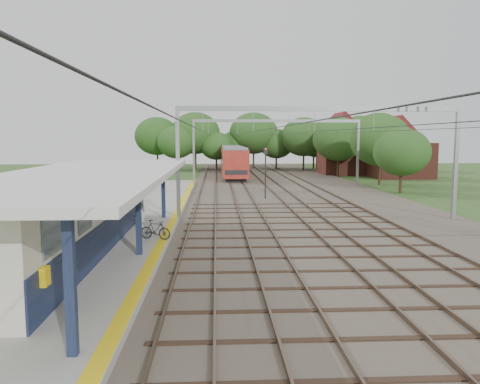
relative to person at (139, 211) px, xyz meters
name	(u,v)px	position (x,y,z in m)	size (l,w,h in m)	color
ground	(310,314)	(6.81, -11.72, -1.28)	(160.00, 160.00, 0.00)	#2D4C1E
ballast_bed	(288,193)	(10.81, 18.28, -1.23)	(18.00, 90.00, 0.10)	#473D33
platform	(134,224)	(-0.69, 2.28, -1.11)	(5.00, 52.00, 0.35)	gray
yellow_stripe	(173,220)	(1.56, 2.28, -0.93)	(0.45, 52.00, 0.01)	yellow
station_building	(72,211)	(-2.07, -4.72, 0.76)	(3.41, 18.00, 3.40)	beige
canopy	(91,175)	(-0.96, -5.72, 2.36)	(6.40, 20.00, 3.44)	#121C39
rail_tracks	(262,191)	(8.31, 18.28, -1.11)	(11.80, 88.00, 0.15)	brown
catenary_system	(291,133)	(10.20, 13.56, 4.23)	(17.22, 88.00, 7.00)	gray
tree_band	(260,139)	(10.66, 45.40, 3.64)	(31.72, 30.88, 8.82)	#382619
house_near	(401,155)	(27.81, 34.28, 1.71)	(7.00, 6.12, 7.89)	brown
house_far	(349,151)	(22.81, 40.28, 1.95)	(8.00, 6.12, 8.66)	brown
person	(139,211)	(0.00, 0.00, 0.00)	(0.68, 0.45, 1.86)	beige
bicycle	(155,230)	(1.21, -2.89, -0.47)	(0.43, 1.54, 0.93)	black
train	(231,158)	(6.31, 45.61, 0.89)	(2.98, 37.04, 3.90)	black
signal_post	(265,167)	(8.16, 13.71, 1.44)	(0.34, 0.30, 4.33)	black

